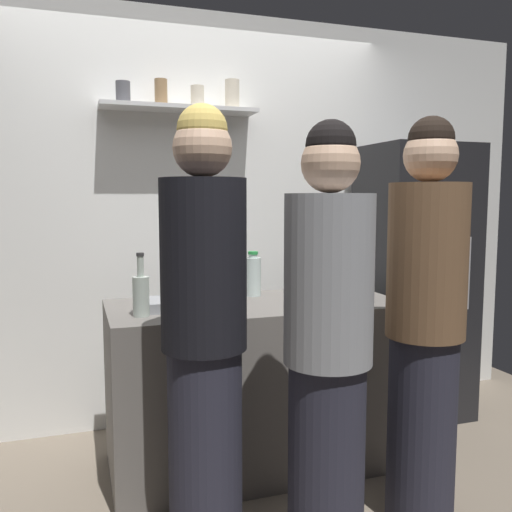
# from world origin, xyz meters

# --- Properties ---
(back_wall_assembly) EXTENTS (4.80, 0.32, 2.60)m
(back_wall_assembly) POSITION_xyz_m (-0.00, 1.25, 1.31)
(back_wall_assembly) COLOR white
(back_wall_assembly) RESTS_ON ground
(refrigerator) EXTENTS (0.64, 0.61, 1.78)m
(refrigerator) POSITION_xyz_m (1.40, 0.85, 0.89)
(refrigerator) COLOR black
(refrigerator) RESTS_ON ground
(counter) EXTENTS (1.55, 0.71, 0.89)m
(counter) POSITION_xyz_m (0.18, 0.50, 0.44)
(counter) COLOR #66605B
(counter) RESTS_ON ground
(baking_pan) EXTENTS (0.34, 0.24, 0.05)m
(baking_pan) POSITION_xyz_m (-0.25, 0.48, 0.91)
(baking_pan) COLOR gray
(baking_pan) RESTS_ON counter
(utensil_holder) EXTENTS (0.10, 0.10, 0.22)m
(utensil_holder) POSITION_xyz_m (0.38, 0.28, 0.95)
(utensil_holder) COLOR #B2B2B7
(utensil_holder) RESTS_ON counter
(wine_bottle_green_glass) EXTENTS (0.08, 0.08, 0.32)m
(wine_bottle_green_glass) POSITION_xyz_m (0.64, 0.25, 1.01)
(wine_bottle_green_glass) COLOR #19471E
(wine_bottle_green_glass) RESTS_ON counter
(wine_bottle_pale_glass) EXTENTS (0.08, 0.08, 0.30)m
(wine_bottle_pale_glass) POSITION_xyz_m (-0.44, 0.35, 1.00)
(wine_bottle_pale_glass) COLOR #B2BFB2
(wine_bottle_pale_glass) RESTS_ON counter
(water_bottle_plastic) EXTENTS (0.09, 0.09, 0.25)m
(water_bottle_plastic) POSITION_xyz_m (0.23, 0.70, 1.01)
(water_bottle_plastic) COLOR silver
(water_bottle_plastic) RESTS_ON counter
(person_brown_jacket) EXTENTS (0.34, 0.34, 1.79)m
(person_brown_jacket) POSITION_xyz_m (0.72, -0.23, 0.90)
(person_brown_jacket) COLOR #262633
(person_brown_jacket) RESTS_ON ground
(person_grey_hoodie) EXTENTS (0.34, 0.34, 1.73)m
(person_grey_hoodie) POSITION_xyz_m (0.18, -0.37, 0.86)
(person_grey_hoodie) COLOR #262633
(person_grey_hoodie) RESTS_ON ground
(person_blonde) EXTENTS (0.34, 0.34, 1.80)m
(person_blonde) POSITION_xyz_m (-0.25, -0.14, 0.90)
(person_blonde) COLOR #262633
(person_blonde) RESTS_ON ground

